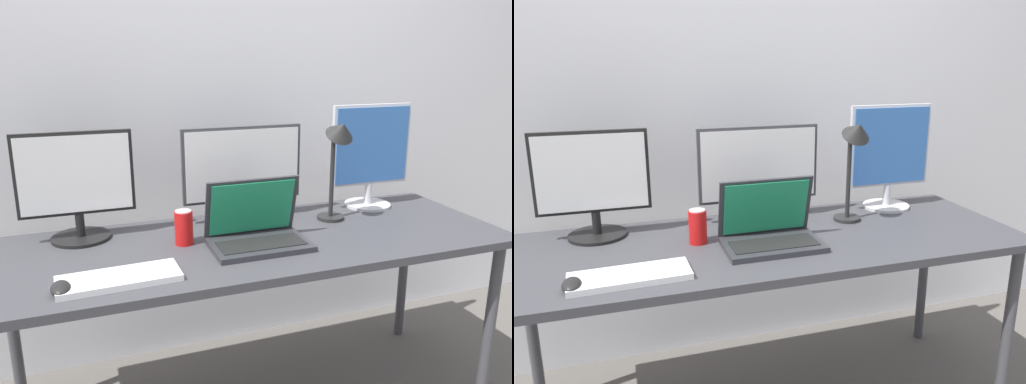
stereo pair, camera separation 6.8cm
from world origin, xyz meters
The scene contains 10 objects.
wall_back centered at (0.00, 0.59, 1.30)m, with size 7.00×0.08×2.60m, color silver.
work_desk centered at (0.00, 0.00, 0.68)m, with size 1.90×0.69×0.74m.
monitor_left centered at (-0.61, 0.22, 0.95)m, with size 0.41×0.21×0.40m.
monitor_center centered at (0.03, 0.23, 0.94)m, with size 0.50×0.21×0.39m.
monitor_right centered at (0.62, 0.22, 0.98)m, with size 0.38×0.20×0.46m.
laptop_silver centered at (-0.02, -0.05, 0.80)m, with size 0.35×0.23×0.24m.
keyboard_main centered at (-0.51, -0.20, 0.75)m, with size 0.36×0.14×0.02m, color white.
mouse_by_keyboard centered at (-0.67, -0.23, 0.76)m, with size 0.06×0.09×0.04m, color black.
soda_can_near_keyboard centered at (-0.26, 0.04, 0.80)m, with size 0.07×0.07×0.13m.
desk_lamp centered at (0.37, 0.07, 1.04)m, with size 0.11×0.18×0.44m.
Camera 2 is at (-0.53, -1.66, 1.40)m, focal length 35.00 mm.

